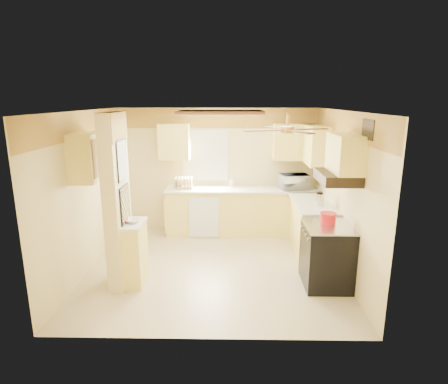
{
  "coord_description": "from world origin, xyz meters",
  "views": [
    {
      "loc": [
        0.27,
        -5.64,
        2.67
      ],
      "look_at": [
        0.16,
        0.35,
        1.18
      ],
      "focal_mm": 30.0,
      "sensor_mm": 36.0,
      "label": 1
    }
  ],
  "objects_px": {
    "stove": "(326,255)",
    "kettle": "(320,199)",
    "microwave": "(294,182)",
    "dutch_oven": "(328,218)",
    "bowl": "(133,221)"
  },
  "relations": [
    {
      "from": "dutch_oven",
      "to": "kettle",
      "type": "height_order",
      "value": "kettle"
    },
    {
      "from": "stove",
      "to": "kettle",
      "type": "relative_size",
      "value": 3.91
    },
    {
      "from": "microwave",
      "to": "kettle",
      "type": "height_order",
      "value": "microwave"
    },
    {
      "from": "stove",
      "to": "bowl",
      "type": "height_order",
      "value": "bowl"
    },
    {
      "from": "bowl",
      "to": "stove",
      "type": "bearing_deg",
      "value": -0.27
    },
    {
      "from": "microwave",
      "to": "dutch_oven",
      "type": "xyz_separation_m",
      "value": [
        0.17,
        -2.01,
        -0.09
      ]
    },
    {
      "from": "dutch_oven",
      "to": "kettle",
      "type": "relative_size",
      "value": 1.0
    },
    {
      "from": "microwave",
      "to": "bowl",
      "type": "relative_size",
      "value": 2.47
    },
    {
      "from": "dutch_oven",
      "to": "kettle",
      "type": "bearing_deg",
      "value": 85.61
    },
    {
      "from": "bowl",
      "to": "kettle",
      "type": "relative_size",
      "value": 0.92
    },
    {
      "from": "microwave",
      "to": "dutch_oven",
      "type": "bearing_deg",
      "value": 84.85
    },
    {
      "from": "bowl",
      "to": "dutch_oven",
      "type": "distance_m",
      "value": 2.83
    },
    {
      "from": "microwave",
      "to": "kettle",
      "type": "bearing_deg",
      "value": 91.26
    },
    {
      "from": "stove",
      "to": "microwave",
      "type": "distance_m",
      "value": 2.21
    },
    {
      "from": "dutch_oven",
      "to": "stove",
      "type": "bearing_deg",
      "value": -97.45
    }
  ]
}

